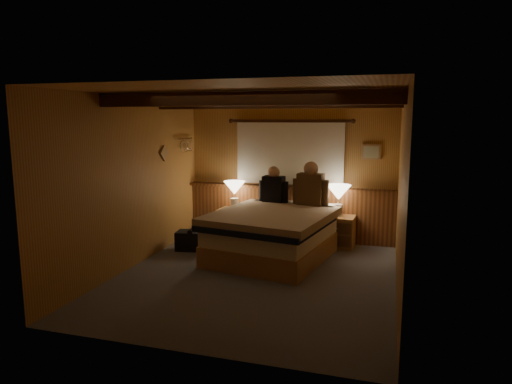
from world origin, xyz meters
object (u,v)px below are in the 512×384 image
at_px(nightstand_right, 340,232).
at_px(lamp_right, 339,194).
at_px(bed, 275,233).
at_px(duffel_bag, 193,240).
at_px(nightstand_left, 233,224).
at_px(person_left, 274,187).
at_px(lamp_left, 234,189).
at_px(person_right, 311,187).

distance_m(nightstand_right, lamp_right, 0.62).
xyz_separation_m(bed, duffel_bag, (-1.35, -0.02, -0.21)).
xyz_separation_m(nightstand_left, person_left, (0.73, -0.04, 0.69)).
xyz_separation_m(lamp_left, lamp_right, (1.79, -0.00, 0.00)).
bearing_deg(lamp_right, person_right, -161.07).
height_order(lamp_left, duffel_bag, lamp_left).
distance_m(nightstand_right, lamp_left, 1.93).
bearing_deg(nightstand_right, lamp_right, 165.14).
height_order(nightstand_left, lamp_left, lamp_left).
relative_size(bed, lamp_left, 4.78).
distance_m(lamp_left, lamp_right, 1.79).
bearing_deg(lamp_right, lamp_left, 179.86).
bearing_deg(duffel_bag, lamp_left, 55.27).
height_order(bed, nightstand_left, bed).
distance_m(bed, nightstand_right, 1.21).
bearing_deg(bed, duffel_bag, -169.08).
height_order(nightstand_left, nightstand_right, nightstand_left).
xyz_separation_m(nightstand_left, person_right, (1.37, -0.13, 0.73)).
bearing_deg(lamp_right, person_left, -176.87).
bearing_deg(person_right, person_left, -179.79).
height_order(person_left, person_right, person_right).
xyz_separation_m(bed, nightstand_right, (0.89, 0.82, -0.11)).
relative_size(bed, nightstand_right, 4.51).
height_order(lamp_right, person_left, person_left).
distance_m(nightstand_right, duffel_bag, 2.40).
height_order(lamp_right, person_right, person_right).
height_order(bed, nightstand_right, bed).
relative_size(lamp_left, lamp_right, 0.94).
bearing_deg(lamp_right, bed, -135.89).
height_order(bed, lamp_left, lamp_left).
distance_m(person_left, duffel_bag, 1.60).
bearing_deg(nightstand_right, person_left, -174.38).
height_order(person_right, duffel_bag, person_right).
xyz_separation_m(nightstand_right, lamp_left, (-1.82, 0.02, 0.62)).
bearing_deg(bed, lamp_left, 148.23).
distance_m(nightstand_left, lamp_right, 1.91).
xyz_separation_m(lamp_right, duffel_bag, (-2.21, -0.85, -0.72)).
bearing_deg(lamp_left, lamp_right, -0.14).
relative_size(lamp_right, duffel_bag, 0.95).
xyz_separation_m(lamp_right, person_left, (-1.07, -0.06, 0.08)).
height_order(nightstand_right, person_right, person_right).
distance_m(lamp_right, person_right, 0.47).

